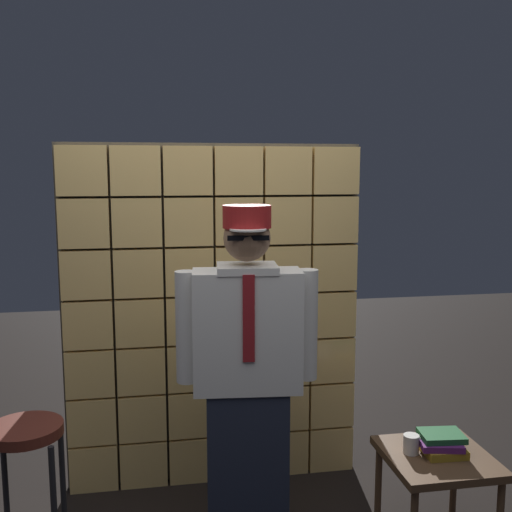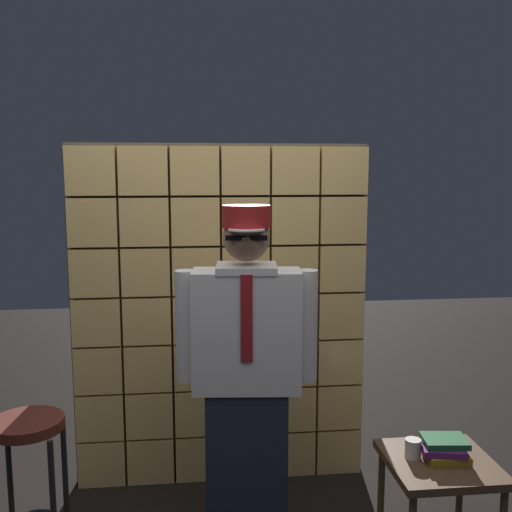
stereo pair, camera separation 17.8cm
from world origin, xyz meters
The scene contains 6 objects.
glass_block_wall centered at (0.00, 1.14, 1.03)m, with size 1.80×0.10×2.09m.
standing_person centered at (0.09, 0.43, 0.91)m, with size 0.70×0.32×1.75m.
bar_stool centered at (-0.95, 0.35, 0.57)m, with size 0.34×0.34×0.77m.
side_table centered at (1.03, 0.26, 0.43)m, with size 0.52×0.52×0.50m.
book_stack centered at (1.05, 0.27, 0.55)m, with size 0.25×0.21×0.10m.
coffee_mug centered at (0.91, 0.30, 0.55)m, with size 0.13×0.08×0.09m.
Camera 1 is at (-0.36, -2.35, 1.92)m, focal length 41.74 mm.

